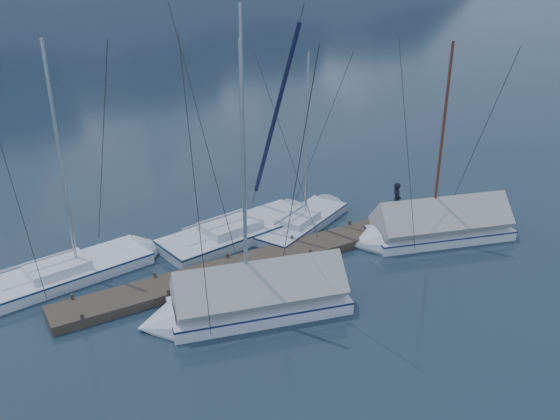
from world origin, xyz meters
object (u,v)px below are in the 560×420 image
(sailboat_covered_near, at_px, (429,229))
(sailboat_covered_far, at_px, (243,302))
(person, at_px, (397,200))
(sailboat_open_mid, at_px, (256,227))
(sailboat_open_right, at_px, (310,218))
(sailboat_open_left, at_px, (91,267))

(sailboat_covered_near, xyz_separation_m, sailboat_covered_far, (-9.57, -1.10, 0.03))
(person, bearing_deg, sailboat_open_mid, 85.49)
(sailboat_covered_near, bearing_deg, sailboat_open_right, 128.68)
(sailboat_open_left, height_order, sailboat_open_mid, sailboat_open_mid)
(sailboat_open_left, xyz_separation_m, sailboat_covered_near, (13.28, -4.64, 0.29))
(sailboat_open_right, relative_size, sailboat_covered_far, 0.83)
(sailboat_open_mid, distance_m, sailboat_open_right, 2.70)
(sailboat_open_left, bearing_deg, sailboat_open_right, -2.65)
(sailboat_open_mid, height_order, person, sailboat_open_mid)
(sailboat_open_left, height_order, sailboat_covered_far, sailboat_covered_far)
(sailboat_open_left, xyz_separation_m, person, (13.03, -2.77, 1.02))
(person, bearing_deg, sailboat_open_right, 73.27)
(sailboat_open_right, xyz_separation_m, sailboat_covered_near, (3.35, -4.18, 0.31))
(sailboat_covered_near, bearing_deg, sailboat_covered_far, -173.43)
(sailboat_open_left, bearing_deg, sailboat_open_mid, -1.06)
(sailboat_open_left, distance_m, sailboat_open_mid, 7.26)
(sailboat_covered_far, bearing_deg, sailboat_open_right, 40.31)
(person, bearing_deg, sailboat_covered_far, 127.73)
(sailboat_covered_far, bearing_deg, person, 17.68)
(sailboat_open_mid, height_order, sailboat_covered_near, sailboat_open_mid)
(sailboat_open_right, bearing_deg, sailboat_covered_near, -51.32)
(sailboat_covered_near, height_order, sailboat_covered_far, sailboat_covered_far)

